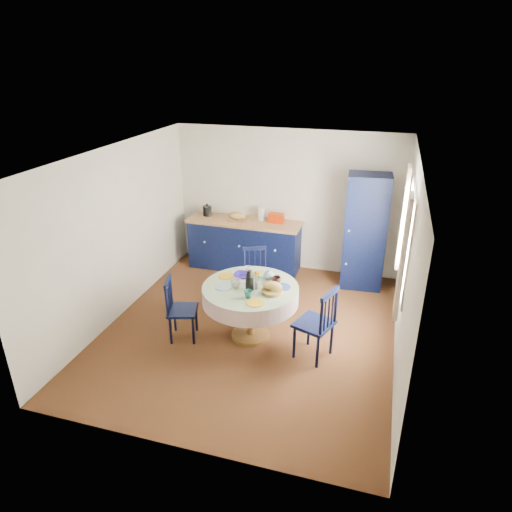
% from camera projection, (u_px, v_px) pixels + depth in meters
% --- Properties ---
extents(floor, '(4.50, 4.50, 0.00)m').
position_uv_depth(floor, '(250.00, 329.00, 6.55)').
color(floor, black).
rests_on(floor, ground).
extents(ceiling, '(4.50, 4.50, 0.00)m').
position_uv_depth(ceiling, '(249.00, 155.00, 5.53)').
color(ceiling, white).
rests_on(ceiling, wall_back).
extents(wall_back, '(4.00, 0.02, 2.50)m').
position_uv_depth(wall_back, '(287.00, 201.00, 8.01)').
color(wall_back, white).
rests_on(wall_back, floor).
extents(wall_left, '(0.02, 4.50, 2.50)m').
position_uv_depth(wall_left, '(117.00, 234.00, 6.56)').
color(wall_left, white).
rests_on(wall_left, floor).
extents(wall_right, '(0.02, 4.50, 2.50)m').
position_uv_depth(wall_right, '(407.00, 268.00, 5.53)').
color(wall_right, white).
rests_on(wall_right, floor).
extents(window, '(0.10, 1.74, 1.45)m').
position_uv_depth(window, '(405.00, 238.00, 5.69)').
color(window, white).
rests_on(window, wall_right).
extents(kitchen_counter, '(2.04, 0.65, 1.15)m').
position_uv_depth(kitchen_counter, '(244.00, 244.00, 8.26)').
color(kitchen_counter, black).
rests_on(kitchen_counter, floor).
extents(pantry_cabinet, '(0.71, 0.53, 1.92)m').
position_uv_depth(pantry_cabinet, '(365.00, 232.00, 7.42)').
color(pantry_cabinet, black).
rests_on(pantry_cabinet, floor).
extents(dining_table, '(1.29, 1.29, 1.06)m').
position_uv_depth(dining_table, '(251.00, 295.00, 6.13)').
color(dining_table, brown).
rests_on(dining_table, floor).
extents(chair_left, '(0.48, 0.49, 0.90)m').
position_uv_depth(chair_left, '(180.00, 309.00, 6.20)').
color(chair_left, black).
rests_on(chair_left, floor).
extents(chair_far, '(0.52, 0.51, 0.90)m').
position_uv_depth(chair_far, '(256.00, 276.00, 7.09)').
color(chair_far, black).
rests_on(chair_far, floor).
extents(chair_right, '(0.56, 0.57, 1.01)m').
position_uv_depth(chair_right, '(317.00, 323.00, 5.76)').
color(chair_right, black).
rests_on(chair_right, floor).
extents(mug_a, '(0.14, 0.14, 0.11)m').
position_uv_depth(mug_a, '(236.00, 283.00, 6.06)').
color(mug_a, silver).
rests_on(mug_a, dining_table).
extents(mug_b, '(0.11, 0.11, 0.10)m').
position_uv_depth(mug_b, '(248.00, 294.00, 5.78)').
color(mug_b, '#23665B').
rests_on(mug_b, dining_table).
extents(mug_c, '(0.13, 0.13, 0.10)m').
position_uv_depth(mug_c, '(276.00, 280.00, 6.14)').
color(mug_c, black).
rests_on(mug_c, dining_table).
extents(mug_d, '(0.09, 0.09, 0.09)m').
position_uv_depth(mug_d, '(248.00, 269.00, 6.47)').
color(mug_d, silver).
rests_on(mug_d, dining_table).
extents(cobalt_bowl, '(0.23, 0.23, 0.06)m').
position_uv_depth(cobalt_bowl, '(242.00, 275.00, 6.32)').
color(cobalt_bowl, navy).
rests_on(cobalt_bowl, dining_table).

